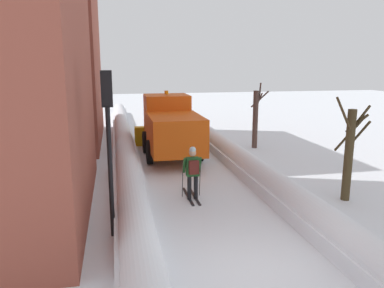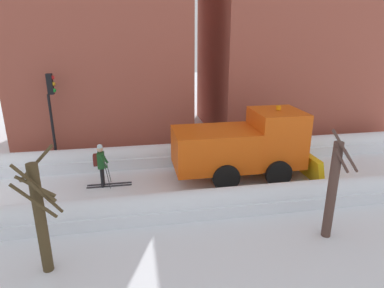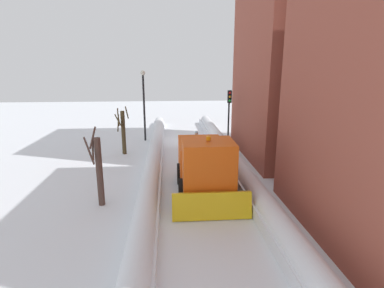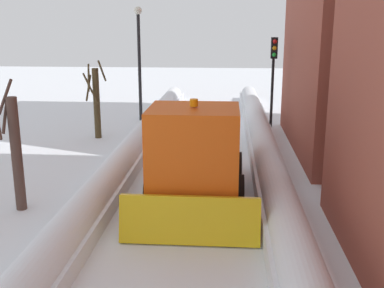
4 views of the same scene
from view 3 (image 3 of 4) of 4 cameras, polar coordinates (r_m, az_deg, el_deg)
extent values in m
plane|color=white|center=(15.63, 1.14, -8.02)|extent=(80.00, 80.00, 0.00)
cube|color=white|center=(15.94, 9.94, -6.80)|extent=(1.10, 36.00, 0.51)
cylinder|color=white|center=(15.85, 9.98, -5.94)|extent=(0.90, 34.20, 0.90)
cube|color=white|center=(15.52, -7.90, -7.50)|extent=(1.10, 36.00, 0.41)
cylinder|color=white|center=(15.44, -7.93, -6.79)|extent=(0.90, 34.20, 0.90)
cube|color=brown|center=(21.85, 21.66, 19.73)|extent=(8.04, 8.95, 16.70)
cube|color=#DB510F|center=(15.79, 1.77, -2.39)|extent=(2.30, 3.40, 1.60)
cube|color=#DB510F|center=(13.13, 3.04, -4.32)|extent=(2.20, 2.00, 2.30)
cube|color=black|center=(12.07, 3.66, -3.50)|extent=(1.85, 0.06, 1.01)
cube|color=gold|center=(12.35, 3.79, -11.61)|extent=(3.20, 0.46, 1.13)
cylinder|color=orange|center=(12.78, 3.12, 1.08)|extent=(0.20, 0.20, 0.18)
cylinder|color=black|center=(14.02, 7.53, -8.42)|extent=(0.25, 1.10, 1.10)
cylinder|color=black|center=(13.75, -2.00, -8.78)|extent=(0.25, 1.10, 1.10)
cylinder|color=black|center=(16.03, 5.93, -5.40)|extent=(0.25, 1.10, 1.10)
cylinder|color=black|center=(15.79, -2.35, -5.64)|extent=(0.25, 1.10, 1.10)
cylinder|color=black|center=(20.53, 1.12, -1.29)|extent=(0.14, 0.14, 0.82)
cylinder|color=black|center=(20.51, 0.51, -1.30)|extent=(0.14, 0.14, 0.82)
cube|color=#1E5123|center=(20.34, 0.83, 0.66)|extent=(0.42, 0.26, 0.62)
cube|color=#591E19|center=(20.53, 0.77, 0.88)|extent=(0.32, 0.16, 0.44)
sphere|color=tan|center=(20.23, 0.83, 1.95)|extent=(0.24, 0.24, 0.24)
sphere|color=silver|center=(20.21, 0.83, 2.23)|extent=(0.22, 0.22, 0.22)
cylinder|color=#1E5123|center=(20.26, 1.58, 0.69)|extent=(0.09, 0.33, 0.56)
cylinder|color=#1E5123|center=(20.21, 0.12, 0.67)|extent=(0.09, 0.33, 0.56)
cube|color=black|center=(20.40, 1.19, -2.54)|extent=(0.09, 1.80, 0.03)
cube|color=black|center=(20.38, 0.57, -2.56)|extent=(0.09, 1.80, 0.03)
cylinder|color=#262628|center=(20.29, 1.72, -0.92)|extent=(0.02, 0.19, 1.19)
cylinder|color=#262628|center=(20.24, 0.03, -0.96)|extent=(0.02, 0.19, 1.19)
cylinder|color=black|center=(22.78, 6.89, 3.53)|extent=(0.12, 0.12, 3.40)
cube|color=black|center=(22.35, 7.12, 8.88)|extent=(0.28, 0.24, 0.90)
sphere|color=red|center=(22.19, 7.21, 9.57)|extent=(0.18, 0.18, 0.18)
sphere|color=gold|center=(22.22, 7.19, 8.85)|extent=(0.18, 0.18, 0.18)
sphere|color=green|center=(22.25, 7.17, 8.13)|extent=(0.18, 0.18, 0.18)
cylinder|color=black|center=(24.99, -9.03, 6.62)|extent=(0.16, 0.16, 5.31)
sphere|color=silver|center=(24.77, -9.29, 13.13)|extent=(0.40, 0.40, 0.40)
cylinder|color=#43351F|center=(21.46, -12.83, 2.09)|extent=(0.28, 0.28, 3.04)
cylinder|color=#43351F|center=(21.35, -13.78, 3.86)|extent=(0.13, 0.96, 1.03)
cylinder|color=#43351F|center=(21.10, -13.45, 3.74)|extent=(0.80, 0.54, 1.29)
cylinder|color=#43351F|center=(21.15, -12.22, 5.82)|extent=(0.11, 0.94, 0.97)
cylinder|color=#43351F|center=(21.21, -13.71, 4.75)|extent=(0.30, 0.80, 0.74)
cylinder|color=#43351F|center=(21.22, -13.77, 4.98)|extent=(0.27, 0.86, 1.13)
cylinder|color=#48332B|center=(13.72, -17.09, -5.10)|extent=(0.28, 0.28, 3.06)
cylinder|color=#48332B|center=(13.41, -18.27, 1.15)|extent=(0.24, 0.59, 0.88)
cylinder|color=#48332B|center=(13.27, -18.92, -1.17)|extent=(0.66, 0.98, 0.99)
cylinder|color=#48332B|center=(13.43, -18.23, -1.01)|extent=(0.17, 0.61, 0.82)
camera|label=1|loc=(31.80, 3.35, 11.71)|focal=35.42mm
camera|label=2|loc=(21.40, -36.47, 11.75)|focal=31.15mm
camera|label=4|loc=(2.95, 54.69, -13.59)|focal=43.48mm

